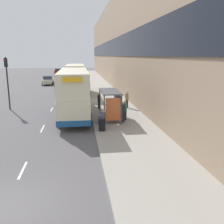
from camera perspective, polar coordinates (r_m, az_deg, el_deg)
The scene contains 23 objects.
ground_plane at distance 10.87m, azimuth -23.31°, elevation -19.49°, with size 220.00×220.00×0.00m, color #5B595B.
pavement at distance 47.80m, azimuth -3.35°, elevation 6.11°, with size 5.00×93.00×0.14m.
terrace_facade at distance 47.99m, azimuth 1.46°, elevation 15.29°, with size 3.10×93.00×15.43m.
lane_mark_0 at distance 13.60m, azimuth -19.73°, elevation -12.39°, with size 0.12×2.00×0.01m.
lane_mark_1 at distance 20.36m, azimuth -15.60°, elevation -3.70°, with size 0.12×2.00×0.01m.
lane_mark_2 at distance 27.40m, azimuth -13.60°, elevation 0.61°, with size 0.12×2.00×0.01m.
lane_mark_3 at distance 34.56m, azimuth -12.43°, elevation 3.15°, with size 0.12×2.00×0.01m.
lane_mark_4 at distance 41.77m, azimuth -11.65°, elevation 4.81°, with size 0.12×2.00×0.01m.
lane_mark_5 at distance 49.01m, azimuth -11.10°, elevation 5.98°, with size 0.12×2.00×0.01m.
lane_mark_6 at distance 56.27m, azimuth -10.69°, elevation 6.85°, with size 0.12×2.00×0.01m.
lane_mark_7 at distance 63.54m, azimuth -10.38°, elevation 7.53°, with size 0.12×2.00×0.01m.
bus_shelter at distance 21.54m, azimuth 0.09°, elevation 2.79°, with size 1.60×4.20×2.48m.
double_decker_bus_near at distance 23.69m, azimuth -8.67°, elevation 4.56°, with size 2.85×11.25×4.30m.
double_decker_bus_ahead at distance 37.20m, azimuth -8.37°, elevation 7.52°, with size 2.85×10.22×4.30m.
car_0 at distance 50.92m, azimuth -14.45°, elevation 7.02°, with size 2.03×4.15×1.70m.
car_1 at distance 79.84m, azimuth -12.24°, elevation 9.08°, with size 2.10×4.23×1.67m.
pedestrian_at_shelter at distance 18.52m, azimuth -1.94°, elevation -1.84°, with size 0.31×0.31×1.57m.
pedestrian_1 at distance 20.91m, azimuth 2.53°, elevation 0.04°, with size 0.34×0.34×1.70m.
pedestrian_2 at distance 26.74m, azimuth 3.42°, elevation 2.90°, with size 0.35×0.35×1.75m.
pedestrian_3 at distance 21.63m, azimuth 3.00°, elevation 0.44°, with size 0.33×0.33×1.68m.
pedestrian_4 at distance 26.28m, azimuth -2.98°, elevation 2.60°, with size 0.32×0.32×1.63m.
litter_bin at distance 18.54m, azimuth -2.31°, elevation -2.70°, with size 0.55×0.55×1.05m.
traffic_light_far_kerb at distance 28.23m, azimuth -22.89°, elevation 7.79°, with size 0.30×0.32×5.46m.
Camera 1 is at (2.90, -8.84, 5.62)m, focal length 40.00 mm.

